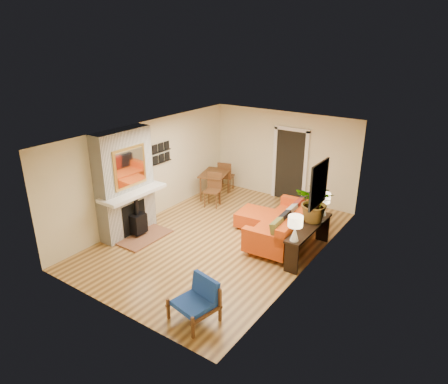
{
  "coord_description": "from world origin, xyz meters",
  "views": [
    {
      "loc": [
        4.96,
        -6.98,
        4.59
      ],
      "look_at": [
        0.0,
        0.2,
        1.15
      ],
      "focal_mm": 32.0,
      "sensor_mm": 36.0,
      "label": 1
    }
  ],
  "objects_px": {
    "dining_table": "(217,178)",
    "houseplant": "(316,202)",
    "sofa": "(287,225)",
    "ottoman": "(255,218)",
    "blue_chair": "(198,298)",
    "console_table": "(309,232)",
    "lamp_far": "(323,201)",
    "lamp_near": "(295,225)"
  },
  "relations": [
    {
      "from": "ottoman",
      "to": "console_table",
      "type": "height_order",
      "value": "console_table"
    },
    {
      "from": "ottoman",
      "to": "dining_table",
      "type": "height_order",
      "value": "dining_table"
    },
    {
      "from": "ottoman",
      "to": "lamp_far",
      "type": "xyz_separation_m",
      "value": [
        1.71,
        0.12,
        0.82
      ]
    },
    {
      "from": "blue_chair",
      "to": "console_table",
      "type": "bearing_deg",
      "value": 76.85
    },
    {
      "from": "blue_chair",
      "to": "console_table",
      "type": "xyz_separation_m",
      "value": [
        0.71,
        3.03,
        0.18
      ]
    },
    {
      "from": "sofa",
      "to": "ottoman",
      "type": "bearing_deg",
      "value": 167.31
    },
    {
      "from": "blue_chair",
      "to": "lamp_near",
      "type": "relative_size",
      "value": 1.53
    },
    {
      "from": "blue_chair",
      "to": "dining_table",
      "type": "relative_size",
      "value": 0.46
    },
    {
      "from": "sofa",
      "to": "houseplant",
      "type": "bearing_deg",
      "value": -5.47
    },
    {
      "from": "sofa",
      "to": "dining_table",
      "type": "height_order",
      "value": "dining_table"
    },
    {
      "from": "ottoman",
      "to": "lamp_far",
      "type": "bearing_deg",
      "value": 4.15
    },
    {
      "from": "blue_chair",
      "to": "houseplant",
      "type": "relative_size",
      "value": 0.88
    },
    {
      "from": "ottoman",
      "to": "houseplant",
      "type": "bearing_deg",
      "value": -9.79
    },
    {
      "from": "dining_table",
      "to": "blue_chair",
      "type": "bearing_deg",
      "value": -57.84
    },
    {
      "from": "blue_chair",
      "to": "houseplant",
      "type": "distance_m",
      "value": 3.49
    },
    {
      "from": "sofa",
      "to": "lamp_near",
      "type": "relative_size",
      "value": 4.46
    },
    {
      "from": "ottoman",
      "to": "dining_table",
      "type": "relative_size",
      "value": 0.49
    },
    {
      "from": "blue_chair",
      "to": "dining_table",
      "type": "distance_m",
      "value": 5.53
    },
    {
      "from": "houseplant",
      "to": "blue_chair",
      "type": "bearing_deg",
      "value": -101.84
    },
    {
      "from": "sofa",
      "to": "lamp_near",
      "type": "distance_m",
      "value": 1.49
    },
    {
      "from": "blue_chair",
      "to": "lamp_far",
      "type": "xyz_separation_m",
      "value": [
        0.71,
        3.74,
        0.66
      ]
    },
    {
      "from": "lamp_far",
      "to": "lamp_near",
      "type": "bearing_deg",
      "value": -90.0
    },
    {
      "from": "lamp_far",
      "to": "sofa",
      "type": "bearing_deg",
      "value": -153.4
    },
    {
      "from": "blue_chair",
      "to": "lamp_near",
      "type": "xyz_separation_m",
      "value": [
        0.71,
        2.25,
        0.66
      ]
    },
    {
      "from": "console_table",
      "to": "lamp_near",
      "type": "xyz_separation_m",
      "value": [
        0.0,
        -0.78,
        0.49
      ]
    },
    {
      "from": "sofa",
      "to": "dining_table",
      "type": "xyz_separation_m",
      "value": [
        -2.94,
        1.28,
        0.22
      ]
    },
    {
      "from": "console_table",
      "to": "lamp_far",
      "type": "relative_size",
      "value": 3.43
    },
    {
      "from": "ottoman",
      "to": "dining_table",
      "type": "xyz_separation_m",
      "value": [
        -1.93,
        1.05,
        0.39
      ]
    },
    {
      "from": "dining_table",
      "to": "lamp_far",
      "type": "distance_m",
      "value": 3.79
    },
    {
      "from": "sofa",
      "to": "console_table",
      "type": "bearing_deg",
      "value": -27.42
    },
    {
      "from": "dining_table",
      "to": "lamp_near",
      "type": "xyz_separation_m",
      "value": [
        3.65,
        -2.42,
        0.44
      ]
    },
    {
      "from": "blue_chair",
      "to": "lamp_far",
      "type": "relative_size",
      "value": 1.53
    },
    {
      "from": "console_table",
      "to": "lamp_far",
      "type": "bearing_deg",
      "value": 90.0
    },
    {
      "from": "ottoman",
      "to": "sofa",
      "type": "bearing_deg",
      "value": -12.69
    },
    {
      "from": "dining_table",
      "to": "console_table",
      "type": "relative_size",
      "value": 0.98
    },
    {
      "from": "ottoman",
      "to": "console_table",
      "type": "bearing_deg",
      "value": -19.07
    },
    {
      "from": "lamp_near",
      "to": "lamp_far",
      "type": "bearing_deg",
      "value": 90.0
    },
    {
      "from": "dining_table",
      "to": "houseplant",
      "type": "xyz_separation_m",
      "value": [
        3.64,
        -1.35,
        0.57
      ]
    },
    {
      "from": "console_table",
      "to": "dining_table",
      "type": "bearing_deg",
      "value": 155.69
    },
    {
      "from": "sofa",
      "to": "console_table",
      "type": "distance_m",
      "value": 0.81
    },
    {
      "from": "sofa",
      "to": "houseplant",
      "type": "xyz_separation_m",
      "value": [
        0.69,
        -0.07,
        0.79
      ]
    },
    {
      "from": "ottoman",
      "to": "lamp_near",
      "type": "height_order",
      "value": "lamp_near"
    }
  ]
}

